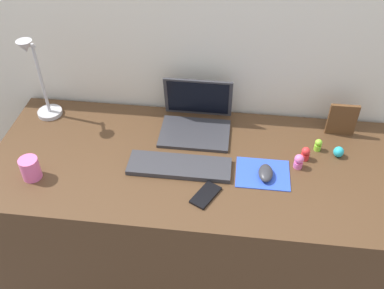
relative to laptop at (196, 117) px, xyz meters
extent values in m
plane|color=#59514C|center=(0.01, -0.22, -0.79)|extent=(6.00, 6.00, 0.00)
cube|color=silver|center=(0.01, 0.17, -0.09)|extent=(2.87, 0.05, 1.41)
cube|color=#4C331E|center=(0.01, -0.22, -0.42)|extent=(1.67, 0.70, 0.74)
cube|color=#333338|center=(0.00, -0.05, -0.05)|extent=(0.30, 0.21, 0.01)
cube|color=#333338|center=(0.00, 0.07, 0.06)|extent=(0.30, 0.05, 0.20)
cube|color=black|center=(0.00, 0.06, 0.06)|extent=(0.27, 0.03, 0.17)
cube|color=#333338|center=(-0.04, -0.27, -0.04)|extent=(0.41, 0.13, 0.02)
cube|color=blue|center=(0.29, -0.26, -0.05)|extent=(0.21, 0.17, 0.00)
ellipsoid|color=#333338|center=(0.30, -0.28, -0.03)|extent=(0.06, 0.10, 0.03)
cube|color=black|center=(0.08, -0.41, -0.05)|extent=(0.12, 0.14, 0.01)
cylinder|color=#B7B7BC|center=(-0.68, 0.01, -0.05)|extent=(0.11, 0.11, 0.02)
cylinder|color=#B7B7BC|center=(-0.68, 0.01, 0.13)|extent=(0.01, 0.01, 0.34)
cylinder|color=#B7B7BC|center=(-0.68, -0.01, 0.31)|extent=(0.01, 0.09, 0.07)
cone|color=#B7B7BC|center=(-0.68, -0.04, 0.32)|extent=(0.06, 0.06, 0.05)
cube|color=brown|center=(0.62, 0.03, 0.02)|extent=(0.12, 0.02, 0.15)
cylinder|color=pink|center=(-0.60, -0.39, -0.01)|extent=(0.07, 0.07, 0.09)
cylinder|color=pink|center=(0.43, -0.21, -0.04)|extent=(0.04, 0.04, 0.03)
sphere|color=pink|center=(0.43, -0.21, -0.01)|extent=(0.04, 0.04, 0.04)
ellipsoid|color=#28B7CC|center=(0.60, -0.12, -0.03)|extent=(0.04, 0.04, 0.05)
cylinder|color=#8CDB33|center=(0.52, -0.09, -0.04)|extent=(0.03, 0.03, 0.03)
sphere|color=#8CDB33|center=(0.52, -0.09, -0.01)|extent=(0.03, 0.03, 0.03)
cylinder|color=red|center=(0.46, -0.15, -0.04)|extent=(0.03, 0.03, 0.03)
sphere|color=red|center=(0.46, -0.15, -0.01)|extent=(0.03, 0.03, 0.03)
camera|label=1|loc=(0.16, -1.50, 1.15)|focal=40.69mm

